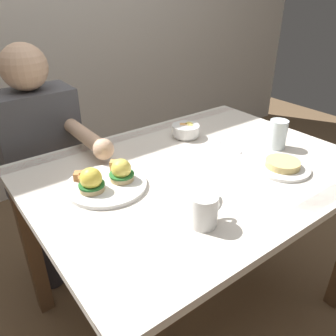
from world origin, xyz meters
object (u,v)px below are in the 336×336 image
at_px(dining_table, 196,191).
at_px(fork, 227,145).
at_px(eggs_benedict_plate, 106,181).
at_px(side_plate, 282,166).
at_px(fruit_bowl, 186,130).
at_px(diner_person, 44,158).
at_px(water_glass_near, 277,136).
at_px(coffee_mug, 204,209).

relative_size(dining_table, fork, 7.69).
bearing_deg(eggs_benedict_plate, side_plate, -25.69).
distance_m(dining_table, fruit_bowl, 0.31).
bearing_deg(fork, eggs_benedict_plate, 179.27).
distance_m(eggs_benedict_plate, diner_person, 0.54).
bearing_deg(eggs_benedict_plate, dining_table, -12.49).
bearing_deg(dining_table, water_glass_near, -10.32).
relative_size(fruit_bowl, water_glass_near, 1.02).
height_order(eggs_benedict_plate, side_plate, eggs_benedict_plate).
relative_size(fruit_bowl, fork, 0.77).
xyz_separation_m(coffee_mug, fork, (0.43, 0.33, -0.05)).
bearing_deg(fruit_bowl, eggs_benedict_plate, -160.81).
bearing_deg(diner_person, water_glass_near, -41.76).
bearing_deg(fruit_bowl, diner_person, 145.55).
bearing_deg(diner_person, side_plate, -52.66).
relative_size(eggs_benedict_plate, water_glass_near, 2.29).
bearing_deg(diner_person, fruit_bowl, -34.45).
distance_m(fruit_bowl, coffee_mug, 0.62).
distance_m(dining_table, diner_person, 0.71).
bearing_deg(diner_person, eggs_benedict_plate, -85.71).
relative_size(dining_table, side_plate, 6.00).
bearing_deg(eggs_benedict_plate, water_glass_near, -11.35).
xyz_separation_m(dining_table, fork, (0.23, 0.07, 0.11)).
height_order(fruit_bowl, diner_person, diner_person).
distance_m(water_glass_near, side_plate, 0.19).
relative_size(fork, water_glass_near, 1.32).
bearing_deg(side_plate, water_glass_near, 44.08).
height_order(side_plate, diner_person, diner_person).
height_order(eggs_benedict_plate, water_glass_near, water_glass_near).
bearing_deg(fruit_bowl, dining_table, -121.24).
bearing_deg(fruit_bowl, water_glass_near, -53.87).
xyz_separation_m(coffee_mug, diner_person, (-0.17, 0.87, -0.14)).
bearing_deg(coffee_mug, dining_table, 51.79).
distance_m(coffee_mug, side_plate, 0.45).
height_order(eggs_benedict_plate, fork, eggs_benedict_plate).
distance_m(water_glass_near, diner_person, 1.01).
bearing_deg(diner_person, dining_table, -58.01).
distance_m(coffee_mug, fork, 0.55).
distance_m(fork, diner_person, 0.81).
relative_size(dining_table, eggs_benedict_plate, 4.44).
bearing_deg(fruit_bowl, side_plate, -78.60).
relative_size(fruit_bowl, diner_person, 0.11).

